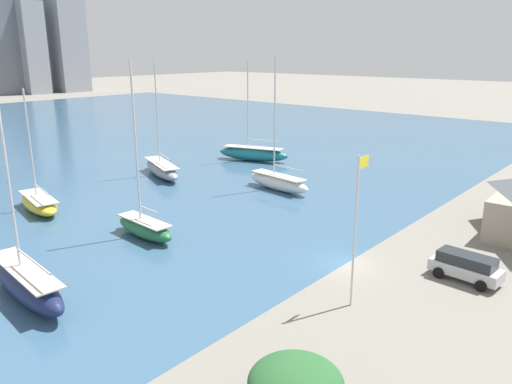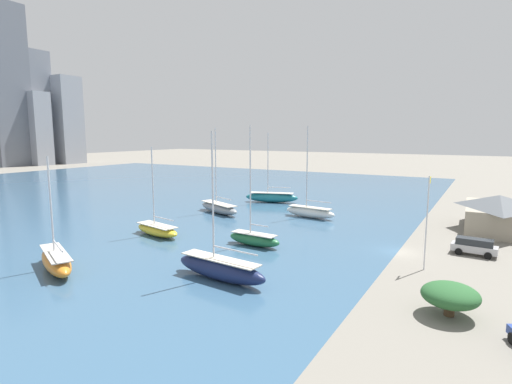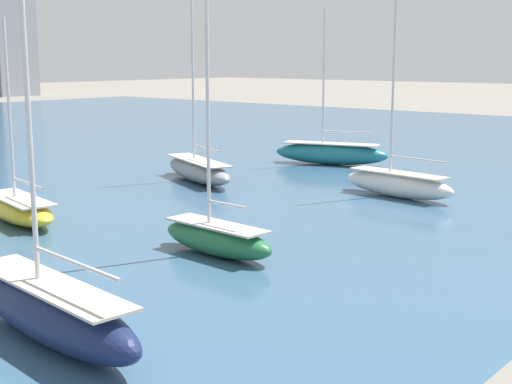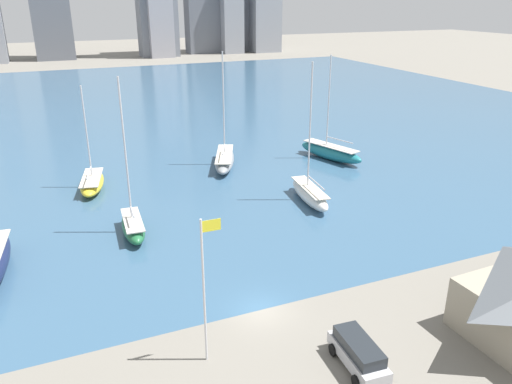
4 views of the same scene
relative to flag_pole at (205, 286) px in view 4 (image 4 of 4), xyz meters
The scene contains 9 objects.
ground_plane 8.19m from the flag_pole, 34.47° to the left, with size 500.00×500.00×0.00m, color gray.
harbor_water 73.90m from the flag_pole, 86.00° to the left, with size 180.00×140.00×0.00m.
flag_pole is the anchor object (origin of this frame).
sailboat_teal 43.50m from the flag_pole, 49.21° to the left, with size 5.55×10.91×14.13m.
sailboat_yellow 34.09m from the flag_pole, 95.97° to the left, with size 4.18×8.73×12.06m.
sailboat_gray 38.35m from the flag_pole, 68.97° to the left, with size 6.38×10.91×14.84m.
sailboat_white 27.51m from the flag_pole, 48.00° to the left, with size 3.13×9.24×15.10m.
sailboat_green 20.08m from the flag_pole, 93.44° to the left, with size 2.45×7.36×14.83m.
parked_suv_silver 10.20m from the flag_pole, 27.21° to the right, with size 2.36×4.86×1.94m.
Camera 4 is at (-12.16, -28.02, 21.24)m, focal length 35.00 mm.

